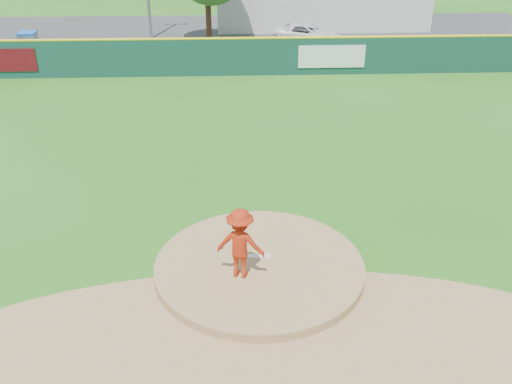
{
  "coord_description": "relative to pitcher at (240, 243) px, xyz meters",
  "views": [
    {
      "loc": [
        -0.64,
        -12.29,
        8.88
      ],
      "look_at": [
        0.0,
        2.0,
        1.3
      ],
      "focal_mm": 40.0,
      "sensor_mm": 36.0,
      "label": 1
    }
  ],
  "objects": [
    {
      "name": "ground",
      "position": [
        0.5,
        0.48,
        -1.19
      ],
      "size": [
        120.0,
        120.0,
        0.0
      ],
      "primitive_type": "plane",
      "color": "#286B19",
      "rests_on": "ground"
    },
    {
      "name": "pitcher",
      "position": [
        0.0,
        0.0,
        0.0
      ],
      "size": [
        1.35,
        1.0,
        1.88
      ],
      "primitive_type": "imported",
      "rotation": [
        0.0,
        0.0,
        2.87
      ],
      "color": "#AE260E",
      "rests_on": "pitchers_mound"
    },
    {
      "name": "infield_dirt_arc",
      "position": [
        0.5,
        -2.52,
        -1.18
      ],
      "size": [
        15.4,
        15.4,
        0.01
      ],
      "primitive_type": "cylinder",
      "color": "#9E774C",
      "rests_on": "ground"
    },
    {
      "name": "playground_slide",
      "position": [
        -12.09,
        22.63,
        -0.41
      ],
      "size": [
        0.99,
        2.79,
        1.54
      ],
      "color": "blue",
      "rests_on": "ground"
    },
    {
      "name": "van",
      "position": [
        4.77,
        25.4,
        -0.52
      ],
      "size": [
        5.11,
        3.76,
        1.29
      ],
      "primitive_type": "imported",
      "rotation": [
        0.0,
        0.0,
        1.18
      ],
      "color": "white",
      "rests_on": "parking_lot"
    },
    {
      "name": "outfield_fence",
      "position": [
        0.5,
        18.48,
        -0.1
      ],
      "size": [
        40.0,
        0.14,
        2.07
      ],
      "color": "#123B33",
      "rests_on": "ground"
    },
    {
      "name": "pitchers_mound",
      "position": [
        0.5,
        0.48,
        -1.19
      ],
      "size": [
        5.5,
        5.5,
        0.5
      ],
      "primitive_type": "cylinder",
      "color": "#9E774C",
      "rests_on": "ground"
    },
    {
      "name": "fence_banners",
      "position": [
        -3.45,
        18.4,
        -0.19
      ],
      "size": [
        21.05,
        0.04,
        1.2
      ],
      "color": "#550C12",
      "rests_on": "ground"
    },
    {
      "name": "pitching_rubber",
      "position": [
        0.5,
        0.78,
        -0.92
      ],
      "size": [
        0.6,
        0.15,
        0.04
      ],
      "primitive_type": "cube",
      "color": "white",
      "rests_on": "pitchers_mound"
    },
    {
      "name": "parking_lot",
      "position": [
        0.5,
        27.48,
        -1.18
      ],
      "size": [
        44.0,
        16.0,
        0.02
      ],
      "primitive_type": "cube",
      "color": "#38383A",
      "rests_on": "ground"
    }
  ]
}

